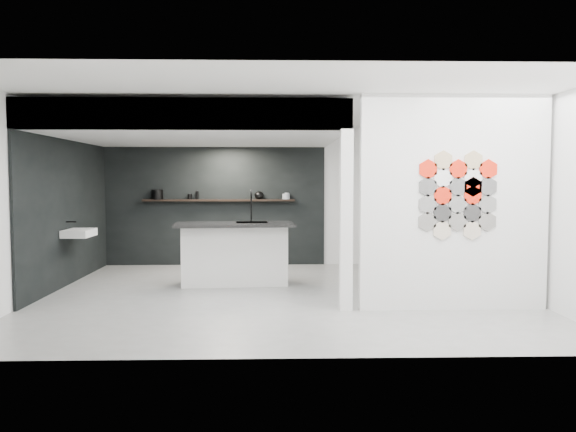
% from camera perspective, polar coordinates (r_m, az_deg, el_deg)
% --- Properties ---
extents(floor, '(7.00, 6.00, 0.01)m').
position_cam_1_polar(floor, '(8.42, -0.63, -8.00)').
color(floor, slate).
extents(partition_panel, '(2.45, 0.15, 2.80)m').
position_cam_1_polar(partition_panel, '(7.62, 16.47, 1.28)').
color(partition_panel, silver).
rests_on(partition_panel, floor).
extents(bay_clad_back, '(4.40, 0.04, 2.35)m').
position_cam_1_polar(bay_clad_back, '(11.28, -7.50, 0.98)').
color(bay_clad_back, black).
rests_on(bay_clad_back, floor).
extents(bay_clad_left, '(0.04, 4.00, 2.35)m').
position_cam_1_polar(bay_clad_left, '(9.84, -21.39, 0.37)').
color(bay_clad_left, black).
rests_on(bay_clad_left, floor).
extents(bulkhead, '(4.40, 4.00, 0.40)m').
position_cam_1_polar(bulkhead, '(9.35, -8.83, 8.85)').
color(bulkhead, silver).
rests_on(bulkhead, corner_column).
extents(corner_column, '(0.16, 0.16, 2.35)m').
position_cam_1_polar(corner_column, '(7.32, 5.92, -0.45)').
color(corner_column, silver).
rests_on(corner_column, floor).
extents(fascia_beam, '(4.40, 0.16, 0.40)m').
position_cam_1_polar(fascia_beam, '(7.46, -10.72, 10.16)').
color(fascia_beam, silver).
rests_on(fascia_beam, corner_column).
extents(wall_basin, '(0.40, 0.60, 0.12)m').
position_cam_1_polar(wall_basin, '(9.60, -20.45, -1.63)').
color(wall_basin, silver).
rests_on(wall_basin, bay_clad_left).
extents(display_shelf, '(3.00, 0.15, 0.04)m').
position_cam_1_polar(display_shelf, '(11.16, -7.05, 1.60)').
color(display_shelf, black).
rests_on(display_shelf, bay_clad_back).
extents(kitchen_island, '(1.96, 0.97, 1.54)m').
position_cam_1_polar(kitchen_island, '(9.18, -5.42, -3.73)').
color(kitchen_island, silver).
rests_on(kitchen_island, floor).
extents(stockpot, '(0.24, 0.24, 0.19)m').
position_cam_1_polar(stockpot, '(11.34, -13.14, 2.14)').
color(stockpot, black).
rests_on(stockpot, display_shelf).
extents(kettle, '(0.24, 0.24, 0.16)m').
position_cam_1_polar(kettle, '(11.11, -2.97, 2.12)').
color(kettle, black).
rests_on(kettle, display_shelf).
extents(glass_bowl, '(0.20, 0.20, 0.11)m').
position_cam_1_polar(glass_bowl, '(11.11, -0.20, 2.00)').
color(glass_bowl, gray).
rests_on(glass_bowl, display_shelf).
extents(glass_vase, '(0.09, 0.09, 0.13)m').
position_cam_1_polar(glass_vase, '(11.11, -0.11, 2.05)').
color(glass_vase, gray).
rests_on(glass_vase, display_shelf).
extents(bottle_dark, '(0.07, 0.07, 0.16)m').
position_cam_1_polar(bottle_dark, '(11.21, -9.23, 2.10)').
color(bottle_dark, black).
rests_on(bottle_dark, display_shelf).
extents(utensil_cup, '(0.10, 0.10, 0.11)m').
position_cam_1_polar(utensil_cup, '(11.23, -9.95, 1.96)').
color(utensil_cup, black).
rests_on(utensil_cup, display_shelf).
extents(hex_tile_cluster, '(1.04, 0.02, 1.16)m').
position_cam_1_polar(hex_tile_cluster, '(7.55, 16.92, 2.04)').
color(hex_tile_cluster, '#66635E').
rests_on(hex_tile_cluster, partition_panel).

